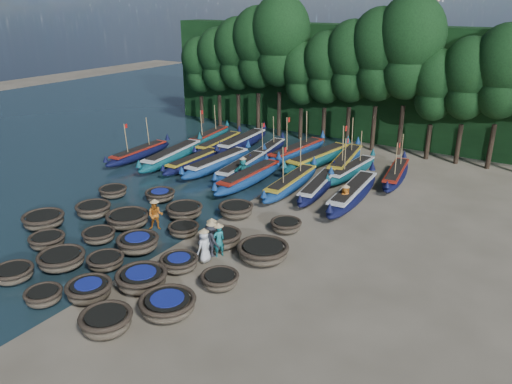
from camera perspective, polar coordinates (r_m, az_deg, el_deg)
The scene contains 64 objects.
ground at distance 28.40m, azimuth -5.89°, elevation -4.10°, with size 120.00×120.00×0.00m, color gray.
foliage_wall at distance 46.90m, azimuth 12.29°, elevation 12.05°, with size 40.00×3.00×10.00m, color black.
coracle_1 at distance 25.62m, azimuth -26.00°, elevation -8.35°, with size 2.10×2.10×0.66m.
coracle_2 at distance 23.32m, azimuth -23.11°, elevation -10.87°, with size 1.67×1.67×0.64m.
coracle_3 at distance 22.89m, azimuth -18.53°, elevation -10.57°, with size 2.22×2.22×0.78m.
coracle_4 at distance 20.69m, azimuth -16.74°, elevation -13.96°, with size 2.24×2.24×0.83m.
coracle_5 at distance 28.10m, azimuth -22.77°, elevation -5.14°, with size 2.12×2.12×0.70m.
coracle_6 at distance 25.88m, azimuth -21.35°, elevation -7.18°, with size 2.39×2.39×0.74m.
coracle_7 at distance 25.14m, azimuth -16.82°, elevation -7.57°, with size 2.14×2.14×0.64m.
coracle_8 at distance 23.04m, azimuth -12.94°, elevation -9.65°, with size 2.32×2.32×0.83m.
coracle_9 at distance 21.15m, azimuth -10.06°, elevation -12.55°, with size 2.72×2.72×0.77m.
coracle_10 at distance 30.58m, azimuth -23.12°, elevation -2.95°, with size 2.44×2.44×0.80m.
coracle_11 at distance 27.83m, azimuth -17.52°, elevation -4.75°, with size 2.07×2.07×0.64m.
coracle_12 at distance 26.22m, azimuth -13.35°, elevation -5.69°, with size 2.16×2.16×0.83m.
coracle_13 at distance 24.22m, azimuth -8.77°, elevation -7.96°, with size 2.02×2.02×0.67m.
coracle_14 at distance 22.66m, azimuth -4.16°, elevation -9.96°, with size 2.05×2.05×0.67m.
coracle_15 at distance 31.04m, azimuth -18.09°, elevation -1.91°, with size 2.49×2.49×0.79m.
coracle_16 at distance 29.17m, azimuth -14.45°, elevation -3.01°, with size 2.77×2.77×0.80m.
coracle_17 at distance 27.52m, azimuth -8.27°, elevation -4.24°, with size 1.97×1.97×0.64m.
coracle_18 at distance 26.11m, azimuth -3.92°, elevation -5.27°, with size 2.37×2.37×0.81m.
coracle_19 at distance 24.71m, azimuth 0.81°, elevation -6.81°, with size 2.95×2.95×0.84m.
coracle_20 at distance 33.73m, azimuth -16.02°, elevation 0.06°, with size 2.11×2.11×0.68m.
coracle_21 at distance 32.41m, azimuth -10.89°, elevation -0.34°, with size 2.03×2.03×0.68m.
coracle_22 at distance 29.67m, azimuth -8.19°, elevation -2.12°, with size 2.19×2.19×0.78m.
coracle_23 at distance 29.49m, azimuth -2.31°, elevation -2.04°, with size 2.42×2.42×0.79m.
coracle_24 at distance 27.71m, azimuth 3.45°, elevation -3.82°, with size 1.75×1.75×0.66m.
long_boat_0 at distance 41.24m, azimuth -13.21°, elevation 4.34°, with size 1.73×7.60×3.23m.
long_boat_1 at distance 39.80m, azimuth -9.53°, elevation 4.13°, with size 2.71×8.82×1.57m.
long_boat_2 at distance 38.49m, azimuth -7.13°, elevation 3.51°, with size 1.42×7.34×1.29m.
long_boat_3 at distance 37.70m, azimuth -4.38°, elevation 3.35°, with size 1.71×8.39×1.48m.
long_boat_4 at distance 36.67m, azimuth -1.63°, elevation 2.86°, with size 2.28×8.08×1.43m.
long_boat_5 at distance 34.61m, azimuth -0.74°, elevation 1.75°, with size 1.55×8.28×1.46m.
long_boat_6 at distance 33.59m, azimuth 4.04°, elevation 1.06°, with size 1.84×8.07×3.43m.
long_boat_7 at distance 33.22m, azimuth 7.13°, elevation 0.64°, with size 2.34×7.51×1.33m.
long_boat_8 at distance 32.17m, azimuth 11.00°, elevation -0.13°, with size 2.15×8.82×1.56m.
long_boat_9 at distance 45.36m, azimuth -5.40°, elevation 6.32°, with size 2.29×7.40×3.17m.
long_boat_10 at distance 42.97m, azimuth -4.28°, elevation 5.54°, with size 2.08×7.74×1.37m.
long_boat_11 at distance 43.15m, azimuth -1.57°, elevation 5.74°, with size 2.21×8.67×1.53m.
long_boat_12 at distance 40.89m, azimuth 1.33°, elevation 4.74°, with size 2.42×7.25×3.12m.
long_boat_13 at distance 40.51m, azimuth 4.64°, elevation 4.65°, with size 2.23×8.65×3.69m.
long_boat_14 at distance 38.87m, azimuth 7.13°, elevation 3.87°, with size 2.84×8.99×1.60m.
long_boat_15 at distance 38.50m, azimuth 10.18°, elevation 3.49°, with size 2.86×8.63×3.71m.
long_boat_16 at distance 36.74m, azimuth 10.86°, elevation 2.46°, with size 1.83×7.59×3.23m.
long_boat_17 at distance 36.60m, azimuth 15.69°, elevation 1.95°, with size 2.39×7.46×3.20m.
fisherman_0 at distance 24.48m, azimuth -5.92°, elevation -6.08°, with size 0.59×0.87×1.91m.
fisherman_1 at distance 24.94m, azimuth -4.28°, elevation -5.36°, with size 0.66×0.75×1.92m.
fisherman_2 at distance 28.26m, azimuth -11.42°, elevation -2.53°, with size 1.06×1.01×1.93m.
fisherman_3 at distance 25.00m, azimuth -5.07°, elevation -5.37°, with size 1.32×1.02×2.00m.
fisherman_4 at distance 25.59m, azimuth -5.04°, elevation -4.80°, with size 1.03×0.91×1.87m.
fisherman_5 at distance 35.03m, azimuth -1.49°, elevation 2.59°, with size 1.19×1.68×1.95m.
fisherman_6 at distance 30.60m, azimuth 10.12°, elevation -0.62°, with size 0.80×0.94×1.83m.
tree_0 at distance 51.67m, azimuth -6.42°, elevation 14.29°, with size 3.68×3.68×8.68m.
tree_1 at distance 50.19m, azimuth -4.33°, elevation 14.93°, with size 4.09×4.09×9.65m.
tree_2 at distance 48.79m, azimuth -2.10°, elevation 15.59°, with size 4.51×4.51×10.63m.
tree_3 at distance 47.46m, azimuth 0.27°, elevation 16.27°, with size 4.92×4.92×11.60m.
tree_4 at distance 46.22m, azimuth 2.79°, elevation 16.95°, with size 5.34×5.34×12.58m.
tree_5 at distance 45.40m, azimuth 5.31°, elevation 13.38°, with size 3.68×3.68×8.68m.
tree_6 at distance 44.31m, azimuth 8.05°, elevation 13.96°, with size 4.09×4.09×9.65m.
tree_7 at distance 43.33m, azimuth 10.94°, elevation 14.53°, with size 4.51×4.51×10.63m.
tree_8 at distance 42.45m, azimuth 13.97°, elevation 15.09°, with size 4.92×4.92×11.60m.
tree_9 at distance 41.70m, azimuth 17.14°, elevation 15.62°, with size 5.34×5.34×12.58m.
tree_10 at distance 41.44m, azimuth 19.83°, elevation 11.50°, with size 3.68×3.68×8.68m.
tree_11 at distance 40.89m, azimuth 23.12°, elevation 11.92°, with size 4.09×4.09×9.65m.
tree_12 at distance 40.48m, azimuth 26.50°, elevation 12.30°, with size 4.51×4.51×10.63m.
Camera 1 is at (16.22, -19.93, 12.09)m, focal length 35.00 mm.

